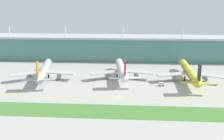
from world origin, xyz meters
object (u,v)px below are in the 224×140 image
Objects in this scene: airliner_middle at (122,70)px; airliner_far at (189,72)px; airliner_near at (44,70)px; baggage_cart at (161,84)px.

airliner_middle is 0.88× the size of airliner_far.
airliner_middle and airliner_far have the same top height.
airliner_near is 57.23m from airliner_middle.
baggage_cart is at bearing -7.62° from airliner_near.
baggage_cart is at bearing -32.95° from airliner_middle.
baggage_cart is (-21.39, -14.11, -5.19)m from airliner_far.
airliner_middle is at bearing 6.58° from airliner_near.
airliner_far is (105.78, 2.82, 0.01)m from airliner_near.
airliner_near is 16.76× the size of baggage_cart.
airliner_near is 0.91× the size of airliner_far.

